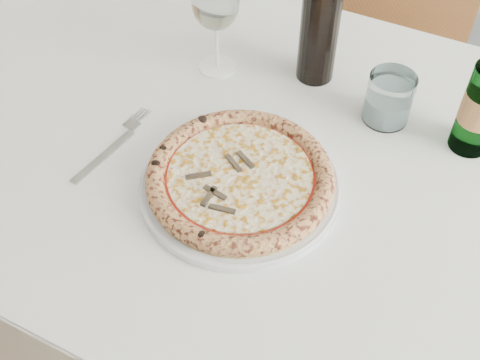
{
  "coord_description": "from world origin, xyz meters",
  "views": [
    {
      "loc": [
        0.29,
        -0.74,
        1.47
      ],
      "look_at": [
        0.02,
        -0.19,
        0.78
      ],
      "focal_mm": 45.0,
      "sensor_mm": 36.0,
      "label": 1
    }
  ],
  "objects": [
    {
      "name": "fork",
      "position": [
        -0.21,
        -0.2,
        0.76
      ],
      "size": [
        0.03,
        0.2,
        0.0
      ],
      "color": "#ABABAB",
      "rests_on": "dining_table"
    },
    {
      "name": "wine_glass",
      "position": [
        -0.15,
        0.07,
        0.89
      ],
      "size": [
        0.08,
        0.08,
        0.19
      ],
      "color": "white",
      "rests_on": "dining_table"
    },
    {
      "name": "dining_table",
      "position": [
        0.02,
        -0.09,
        0.67
      ],
      "size": [
        1.51,
        0.9,
        0.76
      ],
      "color": "brown",
      "rests_on": "floor"
    },
    {
      "name": "wine_bottle",
      "position": [
        0.02,
        0.13,
        0.88
      ],
      "size": [
        0.07,
        0.07,
        0.28
      ],
      "color": "black",
      "rests_on": "dining_table"
    },
    {
      "name": "plate",
      "position": [
        0.02,
        -0.19,
        0.76
      ],
      "size": [
        0.31,
        0.31,
        0.02
      ],
      "color": "silver",
      "rests_on": "dining_table"
    },
    {
      "name": "floor",
      "position": [
        0.0,
        0.0,
        -0.01
      ],
      "size": [
        5.0,
        6.0,
        0.02
      ],
      "primitive_type": "cube",
      "color": "slate",
      "rests_on": "ground"
    },
    {
      "name": "tumbler",
      "position": [
        0.17,
        0.07,
        0.79
      ],
      "size": [
        0.08,
        0.08,
        0.09
      ],
      "color": "silver",
      "rests_on": "dining_table"
    },
    {
      "name": "chair_far",
      "position": [
        0.08,
        0.63,
        0.53
      ],
      "size": [
        0.51,
        0.51,
        0.93
      ],
      "color": "brown",
      "rests_on": "floor"
    },
    {
      "name": "pizza",
      "position": [
        0.02,
        -0.19,
        0.78
      ],
      "size": [
        0.29,
        0.29,
        0.03
      ],
      "color": "tan",
      "rests_on": "plate"
    }
  ]
}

